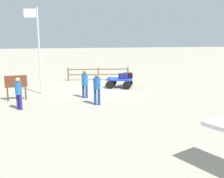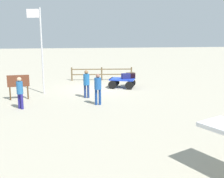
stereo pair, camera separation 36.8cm
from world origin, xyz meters
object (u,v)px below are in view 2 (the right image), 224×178
(suitcase_dark, at_px, (126,76))
(worker_trailing, at_px, (98,86))
(flagpole, at_px, (40,45))
(signboard, at_px, (18,83))
(luggage_cart, at_px, (122,81))
(suitcase_olive, at_px, (131,75))
(worker_lead, at_px, (86,82))
(worker_supervisor, at_px, (20,91))
(suitcase_navy, at_px, (132,76))

(suitcase_dark, height_order, worker_trailing, worker_trailing)
(flagpole, xyz_separation_m, signboard, (1.21, 1.49, -2.09))
(flagpole, bearing_deg, luggage_cart, -169.42)
(suitcase_olive, height_order, worker_trailing, worker_trailing)
(luggage_cart, height_order, signboard, signboard)
(worker_lead, distance_m, flagpole, 3.81)
(suitcase_olive, distance_m, worker_supervisor, 8.58)
(luggage_cart, distance_m, suitcase_dark, 0.49)
(worker_lead, xyz_separation_m, worker_trailing, (-0.47, 1.76, 0.03))
(luggage_cart, xyz_separation_m, flagpole, (5.41, 1.01, 2.61))
(worker_lead, bearing_deg, suitcase_navy, -141.63)
(worker_lead, relative_size, worker_trailing, 0.99)
(suitcase_olive, xyz_separation_m, suitcase_dark, (0.50, 0.61, 0.02))
(worker_trailing, distance_m, signboard, 4.78)
(suitcase_navy, height_order, signboard, signboard)
(suitcase_olive, relative_size, worker_lead, 0.38)
(suitcase_navy, xyz_separation_m, suitcase_olive, (-0.04, -0.41, 0.01))
(worker_trailing, xyz_separation_m, signboard, (4.37, -1.94, -0.02))
(suitcase_dark, xyz_separation_m, worker_trailing, (2.49, 4.27, 0.15))
(flagpole, bearing_deg, worker_trailing, 132.68)
(suitcase_navy, bearing_deg, suitcase_olive, -95.69)
(suitcase_olive, distance_m, worker_lead, 4.66)
(suitcase_dark, distance_m, worker_trailing, 4.94)
(luggage_cart, height_order, flagpole, flagpole)
(suitcase_olive, height_order, signboard, signboard)
(worker_trailing, bearing_deg, worker_supervisor, 2.08)
(signboard, bearing_deg, worker_supervisor, 100.96)
(suitcase_olive, relative_size, worker_supervisor, 0.38)
(signboard, bearing_deg, flagpole, -128.96)
(suitcase_navy, relative_size, suitcase_olive, 0.81)
(suitcase_olive, distance_m, worker_trailing, 5.72)
(suitcase_dark, xyz_separation_m, worker_lead, (2.96, 2.51, 0.12))
(worker_supervisor, relative_size, signboard, 1.14)
(worker_lead, relative_size, flagpole, 0.31)
(flagpole, bearing_deg, suitcase_dark, -171.60)
(worker_lead, xyz_separation_m, signboard, (3.90, -0.18, 0.01))
(suitcase_navy, distance_m, worker_supervisor, 8.32)
(suitcase_dark, bearing_deg, worker_lead, 40.30)
(suitcase_navy, distance_m, worker_trailing, 5.36)
(worker_lead, relative_size, signboard, 1.15)
(suitcase_navy, height_order, worker_trailing, worker_trailing)
(suitcase_olive, height_order, worker_lead, worker_lead)
(luggage_cart, xyz_separation_m, signboard, (6.62, 2.50, 0.52))
(worker_supervisor, bearing_deg, suitcase_dark, -145.65)
(worker_trailing, xyz_separation_m, worker_supervisor, (3.97, 0.14, -0.06))
(suitcase_navy, height_order, suitcase_olive, suitcase_olive)
(luggage_cart, relative_size, worker_supervisor, 1.28)
(luggage_cart, height_order, suitcase_dark, suitcase_dark)
(worker_trailing, height_order, signboard, worker_trailing)
(suitcase_navy, bearing_deg, luggage_cart, 2.02)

